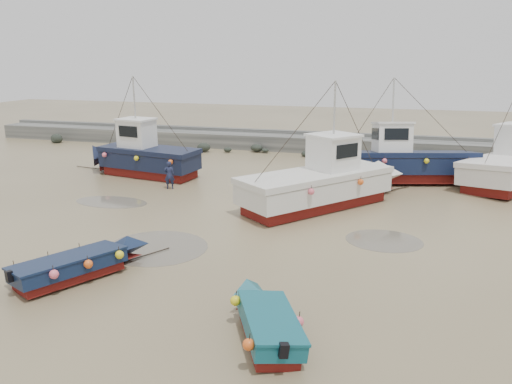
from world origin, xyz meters
TOP-DOWN VIEW (x-y plane):
  - ground at (0.00, 0.00)m, footprint 120.00×120.00m
  - seawall at (0.05, 21.99)m, footprint 60.00×4.92m
  - puddle_a at (-3.07, -0.71)m, footprint 4.10×4.10m
  - puddle_b at (5.62, 2.63)m, footprint 3.17×3.17m
  - puddle_c at (-8.39, 4.50)m, footprint 4.04×4.04m
  - puddle_d at (0.80, 9.96)m, footprint 5.29×5.29m
  - dinghy_1 at (-4.31, -3.95)m, footprint 3.63×5.57m
  - dinghy_2 at (2.80, -5.83)m, footprint 2.87×4.80m
  - cabin_boat_0 at (-9.84, 10.52)m, footprint 9.65×3.68m
  - cabin_boat_1 at (2.48, 6.96)m, footprint 8.27×9.75m
  - cabin_boat_2 at (5.95, 13.20)m, footprint 10.87×5.17m
  - person at (-6.64, 7.89)m, footprint 0.70×0.58m

SIDE VIEW (x-z plane):
  - ground at x=0.00m, z-range 0.00..0.00m
  - person at x=-6.64m, z-range -0.81..0.81m
  - puddle_a at x=-3.07m, z-range 0.00..0.01m
  - puddle_b at x=5.62m, z-range 0.00..0.01m
  - puddle_c at x=-8.39m, z-range 0.00..0.01m
  - puddle_d at x=0.80m, z-range 0.00..0.01m
  - dinghy_1 at x=-4.31m, z-range -0.16..1.26m
  - dinghy_2 at x=2.80m, z-range -0.15..1.28m
  - seawall at x=0.05m, z-range -0.12..1.38m
  - cabin_boat_1 at x=2.48m, z-range -1.81..4.41m
  - cabin_boat_2 at x=5.95m, z-range -1.80..4.42m
  - cabin_boat_0 at x=-9.84m, z-range -1.75..4.47m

